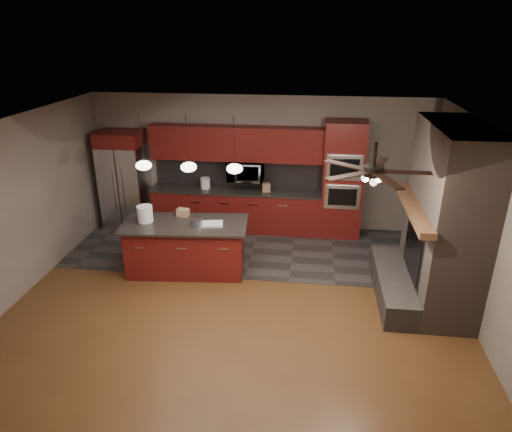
# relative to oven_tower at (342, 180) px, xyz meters

# --- Properties ---
(ground) EXTENTS (7.00, 7.00, 0.00)m
(ground) POSITION_rel_oven_tower_xyz_m (-1.70, -2.69, -1.19)
(ground) COLOR brown
(ground) RESTS_ON ground
(ceiling) EXTENTS (7.00, 6.00, 0.02)m
(ceiling) POSITION_rel_oven_tower_xyz_m (-1.70, -2.69, 1.61)
(ceiling) COLOR white
(ceiling) RESTS_ON back_wall
(back_wall) EXTENTS (7.00, 0.02, 2.80)m
(back_wall) POSITION_rel_oven_tower_xyz_m (-1.70, 0.31, 0.21)
(back_wall) COLOR gray
(back_wall) RESTS_ON ground
(right_wall) EXTENTS (0.02, 6.00, 2.80)m
(right_wall) POSITION_rel_oven_tower_xyz_m (1.80, -2.69, 0.21)
(right_wall) COLOR gray
(right_wall) RESTS_ON ground
(left_wall) EXTENTS (0.02, 6.00, 2.80)m
(left_wall) POSITION_rel_oven_tower_xyz_m (-5.20, -2.69, 0.21)
(left_wall) COLOR gray
(left_wall) RESTS_ON ground
(slate_tile_patch) EXTENTS (7.00, 2.40, 0.01)m
(slate_tile_patch) POSITION_rel_oven_tower_xyz_m (-1.70, -0.89, -1.19)
(slate_tile_patch) COLOR #353230
(slate_tile_patch) RESTS_ON ground
(fireplace_column) EXTENTS (1.30, 2.10, 2.80)m
(fireplace_column) POSITION_rel_oven_tower_xyz_m (1.34, -2.29, 0.11)
(fireplace_column) COLOR brown
(fireplace_column) RESTS_ON ground
(back_cabinetry) EXTENTS (3.59, 0.64, 2.20)m
(back_cabinetry) POSITION_rel_oven_tower_xyz_m (-2.18, 0.05, -0.30)
(back_cabinetry) COLOR #5D1111
(back_cabinetry) RESTS_ON ground
(oven_tower) EXTENTS (0.80, 0.63, 2.38)m
(oven_tower) POSITION_rel_oven_tower_xyz_m (0.00, 0.00, 0.00)
(oven_tower) COLOR #5D1111
(oven_tower) RESTS_ON ground
(microwave) EXTENTS (0.73, 0.41, 0.50)m
(microwave) POSITION_rel_oven_tower_xyz_m (-1.98, 0.06, 0.11)
(microwave) COLOR silver
(microwave) RESTS_ON back_cabinetry
(refrigerator) EXTENTS (0.89, 0.75, 2.08)m
(refrigerator) POSITION_rel_oven_tower_xyz_m (-4.56, -0.07, -0.15)
(refrigerator) COLOR silver
(refrigerator) RESTS_ON ground
(kitchen_island) EXTENTS (2.22, 1.16, 0.92)m
(kitchen_island) POSITION_rel_oven_tower_xyz_m (-2.76, -1.90, -0.73)
(kitchen_island) COLOR #5D1111
(kitchen_island) RESTS_ON ground
(white_bucket) EXTENTS (0.29, 0.29, 0.29)m
(white_bucket) POSITION_rel_oven_tower_xyz_m (-3.45, -1.90, -0.13)
(white_bucket) COLOR white
(white_bucket) RESTS_ON kitchen_island
(paint_can) EXTENTS (0.23, 0.23, 0.12)m
(paint_can) POSITION_rel_oven_tower_xyz_m (-2.51, -1.96, -0.21)
(paint_can) COLOR #A2A2A6
(paint_can) RESTS_ON kitchen_island
(paint_tray) EXTENTS (0.39, 0.30, 0.03)m
(paint_tray) POSITION_rel_oven_tower_xyz_m (-2.27, -1.89, -0.25)
(paint_tray) COLOR silver
(paint_tray) RESTS_ON kitchen_island
(cardboard_box) EXTENTS (0.22, 0.17, 0.13)m
(cardboard_box) POSITION_rel_oven_tower_xyz_m (-2.87, -1.56, -0.21)
(cardboard_box) COLOR #A08053
(cardboard_box) RESTS_ON kitchen_island
(counter_bucket) EXTENTS (0.25, 0.25, 0.23)m
(counter_bucket) POSITION_rel_oven_tower_xyz_m (-2.82, 0.01, -0.18)
(counter_bucket) COLOR white
(counter_bucket) RESTS_ON back_cabinetry
(counter_box) EXTENTS (0.18, 0.15, 0.18)m
(counter_box) POSITION_rel_oven_tower_xyz_m (-1.53, -0.04, -0.20)
(counter_box) COLOR #9E7451
(counter_box) RESTS_ON back_cabinetry
(pendant_left) EXTENTS (0.26, 0.26, 0.92)m
(pendant_left) POSITION_rel_oven_tower_xyz_m (-3.35, -1.99, 0.77)
(pendant_left) COLOR black
(pendant_left) RESTS_ON ceiling
(pendant_center) EXTENTS (0.26, 0.26, 0.92)m
(pendant_center) POSITION_rel_oven_tower_xyz_m (-2.60, -1.99, 0.77)
(pendant_center) COLOR black
(pendant_center) RESTS_ON ceiling
(pendant_right) EXTENTS (0.26, 0.26, 0.92)m
(pendant_right) POSITION_rel_oven_tower_xyz_m (-1.85, -1.99, 0.77)
(pendant_right) COLOR black
(pendant_right) RESTS_ON ceiling
(ceiling_fan) EXTENTS (1.27, 1.33, 0.41)m
(ceiling_fan) POSITION_rel_oven_tower_xyz_m (0.10, -3.49, 1.27)
(ceiling_fan) COLOR black
(ceiling_fan) RESTS_ON ceiling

